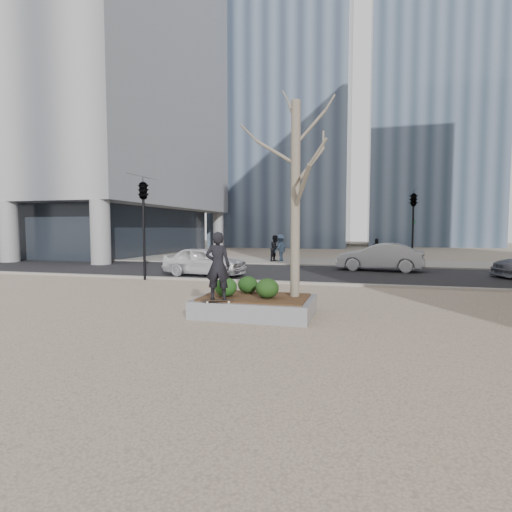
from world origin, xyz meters
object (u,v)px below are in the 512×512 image
(planter, at_px, (255,306))
(skateboarder, at_px, (218,266))
(skateboard, at_px, (218,301))
(police_car, at_px, (205,261))

(planter, xyz_separation_m, skateboarder, (-0.69, -0.88, 1.13))
(skateboard, relative_size, skateboarder, 0.47)
(police_car, bearing_deg, skateboard, -149.36)
(skateboard, xyz_separation_m, skateboarder, (0.00, 0.00, 0.87))
(planter, bearing_deg, skateboard, -128.26)
(planter, height_order, skateboarder, skateboarder)
(skateboard, relative_size, police_car, 0.19)
(skateboarder, bearing_deg, planter, -138.31)
(planter, height_order, skateboard, skateboard)
(skateboarder, distance_m, police_car, 9.29)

